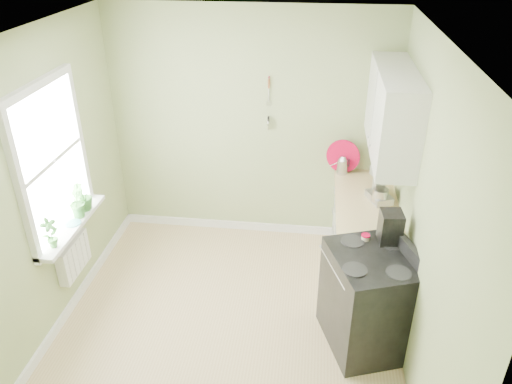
# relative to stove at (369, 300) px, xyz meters

# --- Properties ---
(floor) EXTENTS (3.20, 3.60, 0.02)m
(floor) POSITION_rel_stove_xyz_m (-1.28, -0.05, -0.49)
(floor) COLOR tan
(floor) RESTS_ON ground
(ceiling) EXTENTS (3.20, 3.60, 0.02)m
(ceiling) POSITION_rel_stove_xyz_m (-1.28, -0.05, 2.23)
(ceiling) COLOR white
(ceiling) RESTS_ON wall_back
(wall_back) EXTENTS (3.20, 0.02, 2.70)m
(wall_back) POSITION_rel_stove_xyz_m (-1.28, 1.76, 0.87)
(wall_back) COLOR #A2AF77
(wall_back) RESTS_ON floor
(wall_left) EXTENTS (0.02, 3.60, 2.70)m
(wall_left) POSITION_rel_stove_xyz_m (-2.89, -0.05, 0.87)
(wall_left) COLOR #A2AF77
(wall_left) RESTS_ON floor
(wall_right) EXTENTS (0.02, 3.60, 2.70)m
(wall_right) POSITION_rel_stove_xyz_m (0.33, -0.05, 0.87)
(wall_right) COLOR #A2AF77
(wall_right) RESTS_ON floor
(base_cabinets) EXTENTS (0.60, 1.60, 0.87)m
(base_cabinets) POSITION_rel_stove_xyz_m (0.02, 0.95, -0.05)
(base_cabinets) COLOR white
(base_cabinets) RESTS_ON floor
(countertop) EXTENTS (0.64, 1.60, 0.04)m
(countertop) POSITION_rel_stove_xyz_m (0.01, 0.95, 0.41)
(countertop) COLOR #E2C58A
(countertop) RESTS_ON base_cabinets
(upper_cabinets) EXTENTS (0.35, 1.40, 0.80)m
(upper_cabinets) POSITION_rel_stove_xyz_m (0.15, 1.05, 1.37)
(upper_cabinets) COLOR white
(upper_cabinets) RESTS_ON wall_right
(window) EXTENTS (0.06, 1.14, 1.44)m
(window) POSITION_rel_stove_xyz_m (-2.86, 0.25, 1.07)
(window) COLOR white
(window) RESTS_ON wall_left
(window_sill) EXTENTS (0.18, 1.14, 0.04)m
(window_sill) POSITION_rel_stove_xyz_m (-2.79, 0.25, 0.40)
(window_sill) COLOR white
(window_sill) RESTS_ON wall_left
(radiator) EXTENTS (0.12, 0.50, 0.35)m
(radiator) POSITION_rel_stove_xyz_m (-2.82, 0.20, 0.07)
(radiator) COLOR white
(radiator) RESTS_ON wall_left
(wall_utensils) EXTENTS (0.02, 0.14, 0.58)m
(wall_utensils) POSITION_rel_stove_xyz_m (-1.08, 1.73, 1.08)
(wall_utensils) COLOR #E2C58A
(wall_utensils) RESTS_ON wall_back
(stove) EXTENTS (0.90, 0.95, 1.07)m
(stove) POSITION_rel_stove_xyz_m (0.00, 0.00, 0.00)
(stove) COLOR black
(stove) RESTS_ON floor
(stand_mixer) EXTENTS (0.28, 0.34, 0.37)m
(stand_mixer) POSITION_rel_stove_xyz_m (0.13, 1.06, 0.59)
(stand_mixer) COLOR #B2B2B7
(stand_mixer) RESTS_ON countertop
(kettle) EXTENTS (0.21, 0.12, 0.21)m
(kettle) POSITION_rel_stove_xyz_m (-0.23, 1.62, 0.54)
(kettle) COLOR silver
(kettle) RESTS_ON countertop
(coffee_maker) EXTENTS (0.20, 0.22, 0.32)m
(coffee_maker) POSITION_rel_stove_xyz_m (0.14, 0.25, 0.58)
(coffee_maker) COLOR black
(coffee_maker) RESTS_ON countertop
(red_tray) EXTENTS (0.38, 0.16, 0.38)m
(red_tray) POSITION_rel_stove_xyz_m (-0.23, 1.67, 0.62)
(red_tray) COLOR #A10429
(red_tray) RESTS_ON countertop
(jar) EXTENTS (0.08, 0.08, 0.09)m
(jar) POSITION_rel_stove_xyz_m (-0.06, 0.25, 0.47)
(jar) COLOR #AEA78E
(jar) RESTS_ON countertop
(plant_a) EXTENTS (0.17, 0.19, 0.29)m
(plant_a) POSITION_rel_stove_xyz_m (-2.78, -0.14, 0.57)
(plant_a) COLOR #316A29
(plant_a) RESTS_ON window_sill
(plant_b) EXTENTS (0.22, 0.23, 0.33)m
(plant_b) POSITION_rel_stove_xyz_m (-2.78, 0.39, 0.59)
(plant_b) COLOR #316A29
(plant_b) RESTS_ON window_sill
(plant_c) EXTENTS (0.21, 0.21, 0.32)m
(plant_c) POSITION_rel_stove_xyz_m (-2.78, 0.52, 0.58)
(plant_c) COLOR #316A29
(plant_c) RESTS_ON window_sill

